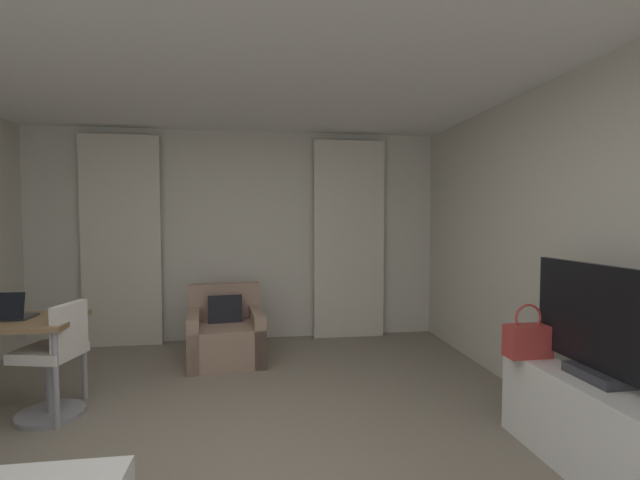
{
  "coord_description": "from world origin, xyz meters",
  "views": [
    {
      "loc": [
        0.22,
        -2.52,
        1.52
      ],
      "look_at": [
        0.79,
        1.43,
        1.32
      ],
      "focal_mm": 24.44,
      "sensor_mm": 36.0,
      "label": 1
    }
  ],
  "objects_px": {
    "tv_flatscreen": "(599,326)",
    "laptop": "(7,313)",
    "armchair": "(226,335)",
    "tv_console": "(593,425)",
    "handbag_primary": "(528,340)",
    "desk_chair": "(55,366)"
  },
  "relations": [
    {
      "from": "armchair",
      "to": "tv_console",
      "type": "xyz_separation_m",
      "value": [
        2.33,
        -2.4,
        0.01
      ]
    },
    {
      "from": "tv_console",
      "to": "tv_flatscreen",
      "type": "relative_size",
      "value": 1.16
    },
    {
      "from": "desk_chair",
      "to": "handbag_primary",
      "type": "distance_m",
      "value": 3.48
    },
    {
      "from": "laptop",
      "to": "desk_chair",
      "type": "bearing_deg",
      "value": -9.72
    },
    {
      "from": "tv_flatscreen",
      "to": "handbag_primary",
      "type": "relative_size",
      "value": 2.82
    },
    {
      "from": "tv_flatscreen",
      "to": "laptop",
      "type": "bearing_deg",
      "value": 161.2
    },
    {
      "from": "handbag_primary",
      "to": "tv_console",
      "type": "bearing_deg",
      "value": -70.46
    },
    {
      "from": "armchair",
      "to": "tv_flatscreen",
      "type": "xyz_separation_m",
      "value": [
        2.33,
        -2.43,
        0.62
      ]
    },
    {
      "from": "desk_chair",
      "to": "laptop",
      "type": "bearing_deg",
      "value": 170.28
    },
    {
      "from": "tv_console",
      "to": "handbag_primary",
      "type": "relative_size",
      "value": 3.27
    },
    {
      "from": "laptop",
      "to": "handbag_primary",
      "type": "relative_size",
      "value": 0.89
    },
    {
      "from": "tv_flatscreen",
      "to": "desk_chair",
      "type": "bearing_deg",
      "value": 160.35
    },
    {
      "from": "tv_flatscreen",
      "to": "tv_console",
      "type": "bearing_deg",
      "value": 90.0
    },
    {
      "from": "laptop",
      "to": "tv_flatscreen",
      "type": "bearing_deg",
      "value": -18.8
    },
    {
      "from": "tv_flatscreen",
      "to": "handbag_primary",
      "type": "bearing_deg",
      "value": 108.46
    },
    {
      "from": "desk_chair",
      "to": "tv_flatscreen",
      "type": "height_order",
      "value": "tv_flatscreen"
    },
    {
      "from": "desk_chair",
      "to": "armchair",
      "type": "bearing_deg",
      "value": 44.42
    },
    {
      "from": "laptop",
      "to": "handbag_primary",
      "type": "xyz_separation_m",
      "value": [
        3.72,
        -0.87,
        -0.11
      ]
    },
    {
      "from": "armchair",
      "to": "desk_chair",
      "type": "distance_m",
      "value": 1.68
    },
    {
      "from": "laptop",
      "to": "tv_console",
      "type": "xyz_separation_m",
      "value": [
        3.87,
        -1.29,
        -0.51
      ]
    },
    {
      "from": "armchair",
      "to": "tv_flatscreen",
      "type": "height_order",
      "value": "tv_flatscreen"
    },
    {
      "from": "handbag_primary",
      "to": "armchair",
      "type": "bearing_deg",
      "value": 137.71
    }
  ]
}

